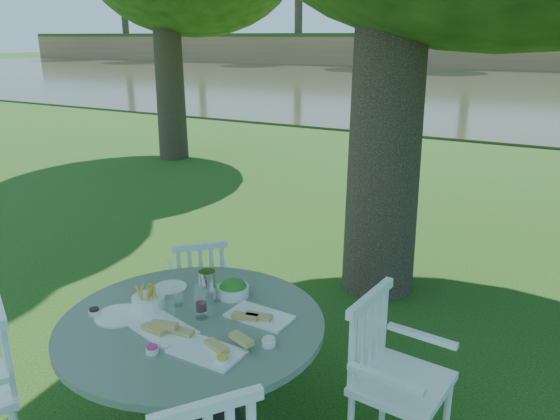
{
  "coord_description": "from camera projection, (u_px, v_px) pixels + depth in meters",
  "views": [
    {
      "loc": [
        2.21,
        -3.78,
        2.31
      ],
      "look_at": [
        0.0,
        0.2,
        0.85
      ],
      "focal_mm": 35.0,
      "sensor_mm": 36.0,
      "label": 1
    }
  ],
  "objects": [
    {
      "name": "river",
      "position": [
        531.0,
        90.0,
        24.02
      ],
      "size": [
        100.0,
        28.0,
        0.12
      ],
      "primitive_type": "cube",
      "color": "#343721",
      "rests_on": "ground"
    },
    {
      "name": "table",
      "position": [
        193.0,
        340.0,
        3.16
      ],
      "size": [
        1.52,
        1.52,
        0.75
      ],
      "color": "black",
      "rests_on": "ground"
    },
    {
      "name": "ground",
      "position": [
        269.0,
        306.0,
        4.87
      ],
      "size": [
        140.0,
        140.0,
        0.0
      ],
      "primitive_type": "plane",
      "color": "#12360B",
      "rests_on": "ground"
    },
    {
      "name": "tableware",
      "position": [
        192.0,
        306.0,
        3.2
      ],
      "size": [
        1.13,
        0.87,
        0.21
      ],
      "color": "white",
      "rests_on": "table"
    },
    {
      "name": "chair_ne",
      "position": [
        387.0,
        366.0,
        2.99
      ],
      "size": [
        0.51,
        0.54,
        0.98
      ],
      "rotation": [
        0.0,
        0.0,
        -4.81
      ],
      "color": "white",
      "rests_on": "ground"
    },
    {
      "name": "chair_nw",
      "position": [
        200.0,
        280.0,
        4.26
      ],
      "size": [
        0.57,
        0.57,
        0.82
      ],
      "rotation": [
        0.0,
        0.0,
        -2.35
      ],
      "color": "white",
      "rests_on": "ground"
    }
  ]
}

